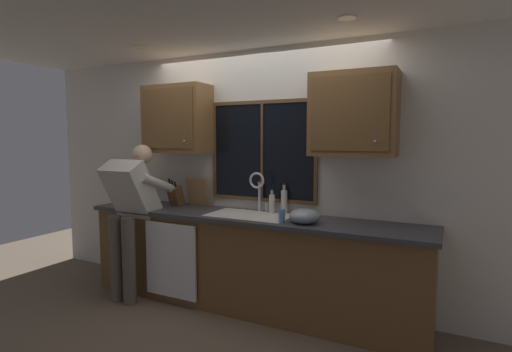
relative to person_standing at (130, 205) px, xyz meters
name	(u,v)px	position (x,y,z in m)	size (l,w,h in m)	color
back_wall	(263,175)	(1.17, 0.69, 0.30)	(5.78, 0.12, 2.55)	silver
ceiling_downlight_left	(140,47)	(0.16, 0.03, 1.57)	(0.14, 0.14, 0.01)	#FFEAB2
ceiling_downlight_right	(347,18)	(2.18, 0.03, 1.57)	(0.14, 0.14, 0.01)	#FFEAB2
window_glass	(263,151)	(1.20, 0.62, 0.55)	(1.10, 0.02, 0.95)	black
window_frame_top	(262,102)	(1.20, 0.61, 1.05)	(1.17, 0.02, 0.04)	brown
window_frame_bottom	(262,199)	(1.20, 0.61, 0.06)	(1.17, 0.02, 0.04)	brown
window_frame_left	(215,151)	(0.63, 0.61, 0.55)	(0.04, 0.02, 0.95)	brown
window_frame_right	(316,152)	(1.77, 0.61, 0.55)	(0.04, 0.02, 0.95)	brown
window_mullion_center	(262,151)	(1.20, 0.61, 0.55)	(0.02, 0.02, 0.95)	brown
lower_cabinet_run	(247,263)	(1.17, 0.34, -0.53)	(3.38, 0.58, 0.88)	brown
countertop	(246,217)	(1.17, 0.32, -0.07)	(3.44, 0.62, 0.04)	#38383D
dishwasher_front	(171,260)	(0.48, 0.02, -0.51)	(0.60, 0.02, 0.74)	white
upper_cabinet_left	(177,119)	(0.26, 0.46, 0.89)	(0.73, 0.36, 0.72)	brown
upper_cabinet_right	(353,114)	(2.15, 0.46, 0.89)	(0.73, 0.36, 0.72)	brown
sink	(249,225)	(1.20, 0.33, -0.15)	(0.80, 0.46, 0.21)	white
faucet	(258,187)	(1.21, 0.51, 0.20)	(0.18, 0.09, 0.40)	silver
person_standing	(130,205)	(0.00, 0.00, 0.00)	(0.53, 0.67, 1.59)	#595147
knife_block	(176,196)	(0.23, 0.45, 0.06)	(0.12, 0.18, 0.32)	brown
cutting_board	(198,192)	(0.46, 0.55, 0.10)	(0.27, 0.02, 0.31)	#997047
mixing_bowl	(304,216)	(1.80, 0.23, 0.01)	(0.27, 0.27, 0.13)	#8C99A8
soap_dispenser	(282,215)	(1.61, 0.17, 0.01)	(0.06, 0.07, 0.17)	#668CCC
bottle_green_glass	(284,201)	(1.46, 0.57, 0.07)	(0.06, 0.06, 0.29)	silver
bottle_tall_clear	(272,203)	(1.37, 0.49, 0.05)	(0.06, 0.06, 0.24)	silver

